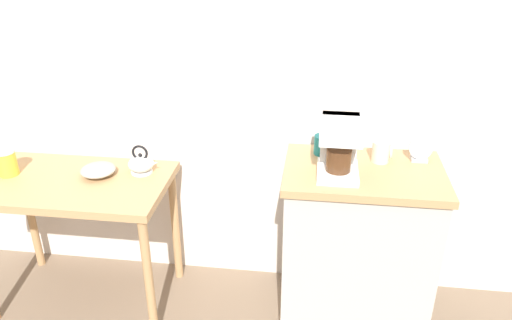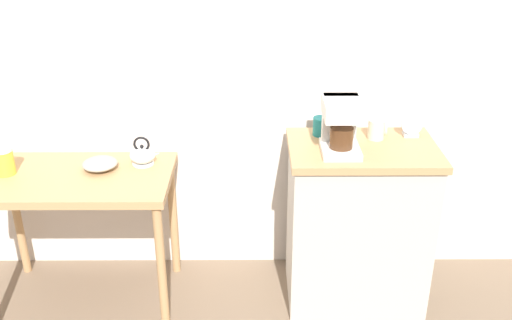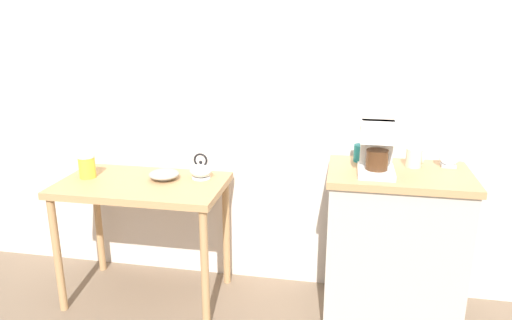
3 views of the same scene
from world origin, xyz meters
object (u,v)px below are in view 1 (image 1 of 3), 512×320
coffee_maker (339,144)px  mug_dark_teal (323,145)px  table_clock (420,150)px  bowl_stoneware (98,170)px  mug_small_cream (381,152)px  canister_enamel (7,162)px  teakettle (141,164)px

coffee_maker → mug_dark_teal: coffee_maker is taller
mug_dark_teal → table_clock: 0.45m
coffee_maker → bowl_stoneware: bearing=175.4°
bowl_stoneware → table_clock: table_clock is taller
coffee_maker → mug_small_cream: coffee_maker is taller
canister_enamel → mug_dark_teal: bearing=5.3°
coffee_maker → mug_dark_teal: bearing=109.2°
bowl_stoneware → canister_enamel: size_ratio=1.27×
teakettle → canister_enamel: bearing=-170.6°
canister_enamel → table_clock: table_clock is taller
teakettle → mug_dark_teal: bearing=2.3°
canister_enamel → mug_dark_teal: mug_dark_teal is taller
coffee_maker → mug_small_cream: 0.26m
mug_dark_teal → teakettle: bearing=-177.7°
mug_dark_teal → table_clock: bearing=-2.4°
teakettle → table_clock: table_clock is taller
bowl_stoneware → mug_small_cream: mug_small_cream is taller
teakettle → canister_enamel: (-0.66, -0.11, 0.02)m
mug_small_cream → bowl_stoneware: bearing=-177.9°
teakettle → mug_dark_teal: 0.92m
teakettle → mug_dark_teal: mug_dark_teal is taller
teakettle → coffee_maker: (0.97, -0.16, 0.24)m
teakettle → table_clock: (1.36, 0.02, 0.15)m
canister_enamel → mug_dark_teal: (1.57, 0.15, 0.12)m
bowl_stoneware → teakettle: bearing=16.6°
coffee_maker → mug_dark_teal: (-0.07, 0.19, -0.09)m
teakettle → canister_enamel: teakettle is taller
mug_small_cream → table_clock: bearing=9.1°
coffee_maker → canister_enamel: bearing=178.4°
table_clock → canister_enamel: bearing=-176.4°
bowl_stoneware → teakettle: size_ratio=1.10×
canister_enamel → table_clock: 2.02m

